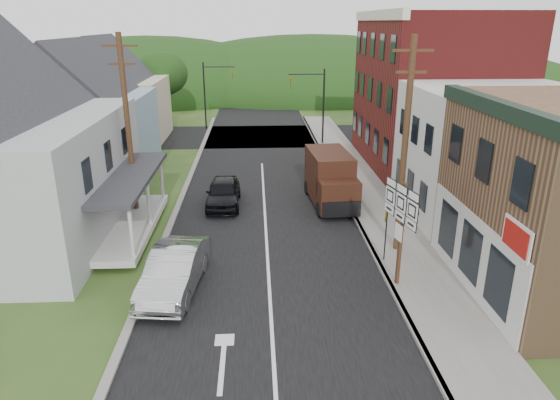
{
  "coord_description": "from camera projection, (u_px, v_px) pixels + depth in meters",
  "views": [
    {
      "loc": [
        -0.43,
        -15.9,
        9.43
      ],
      "look_at": [
        0.59,
        4.24,
        2.2
      ],
      "focal_mm": 32.0,
      "sensor_mm": 36.0,
      "label": 1
    }
  ],
  "objects": [
    {
      "name": "house_blue",
      "position": [
        92.0,
        115.0,
        32.37
      ],
      "size": [
        7.14,
        8.16,
        7.28
      ],
      "color": "#8FABC4",
      "rests_on": "ground"
    },
    {
      "name": "delivery_van",
      "position": [
        331.0,
        179.0,
        26.83
      ],
      "size": [
        2.41,
        5.18,
        2.82
      ],
      "rotation": [
        0.0,
        0.0,
        0.07
      ],
      "color": "black",
      "rests_on": "ground"
    },
    {
      "name": "sidewalk_right",
      "position": [
        378.0,
        212.0,
        25.93
      ],
      "size": [
        2.8,
        55.0,
        0.15
      ],
      "primitive_type": "cube",
      "color": "slate",
      "rests_on": "ground"
    },
    {
      "name": "traffic_signal_left",
      "position": [
        212.0,
        88.0,
        45.35
      ],
      "size": [
        2.87,
        0.2,
        6.0
      ],
      "color": "black",
      "rests_on": "ground"
    },
    {
      "name": "storefront_white",
      "position": [
        493.0,
        154.0,
        24.64
      ],
      "size": [
        8.0,
        7.0,
        6.5
      ],
      "primitive_type": "cube",
      "color": "silver",
      "rests_on": "ground"
    },
    {
      "name": "road",
      "position": [
        264.0,
        203.0,
        27.55
      ],
      "size": [
        9.0,
        90.0,
        0.02
      ],
      "primitive_type": "cube",
      "color": "black",
      "rests_on": "ground"
    },
    {
      "name": "curb_left",
      "position": [
        174.0,
        216.0,
        25.43
      ],
      "size": [
        0.3,
        55.0,
        0.12
      ],
      "primitive_type": "cube",
      "color": "slate",
      "rests_on": "ground"
    },
    {
      "name": "utility_pole_right",
      "position": [
        405.0,
        147.0,
        20.13
      ],
      "size": [
        1.6,
        0.26,
        9.0
      ],
      "color": "#472D19",
      "rests_on": "ground"
    },
    {
      "name": "utility_pole_left",
      "position": [
        128.0,
        128.0,
        23.79
      ],
      "size": [
        1.6,
        0.26,
        9.0
      ],
      "color": "#472D19",
      "rests_on": "ground"
    },
    {
      "name": "traffic_signal_right",
      "position": [
        315.0,
        98.0,
        39.18
      ],
      "size": [
        2.87,
        0.2,
        6.0
      ],
      "color": "black",
      "rests_on": "ground"
    },
    {
      "name": "route_sign_cluster",
      "position": [
        401.0,
        220.0,
        17.9
      ],
      "size": [
        0.58,
        2.22,
        3.96
      ],
      "rotation": [
        0.0,
        0.0,
        0.22
      ],
      "color": "#472D19",
      "rests_on": "sidewalk_right"
    },
    {
      "name": "tree_left_d",
      "position": [
        162.0,
        74.0,
        46.16
      ],
      "size": [
        4.8,
        4.8,
        6.94
      ],
      "color": "#382616",
      "rests_on": "ground"
    },
    {
      "name": "dark_sedan",
      "position": [
        223.0,
        193.0,
        26.84
      ],
      "size": [
        1.78,
        4.36,
        1.48
      ],
      "primitive_type": "imported",
      "rotation": [
        0.0,
        0.0,
        -0.01
      ],
      "color": "black",
      "rests_on": "ground"
    },
    {
      "name": "ground",
      "position": [
        270.0,
        296.0,
        18.15
      ],
      "size": [
        120.0,
        120.0,
        0.0
      ],
      "primitive_type": "plane",
      "color": "#2D4719",
      "rests_on": "ground"
    },
    {
      "name": "storefront_red",
      "position": [
        432.0,
        93.0,
        32.98
      ],
      "size": [
        8.0,
        12.0,
        10.0
      ],
      "primitive_type": "cube",
      "color": "maroon",
      "rests_on": "ground"
    },
    {
      "name": "house_cream",
      "position": [
        119.0,
        96.0,
        40.8
      ],
      "size": [
        7.14,
        8.16,
        7.28
      ],
      "color": "beige",
      "rests_on": "ground"
    },
    {
      "name": "warning_sign",
      "position": [
        386.0,
        227.0,
        20.13
      ],
      "size": [
        0.25,
        0.59,
        2.28
      ],
      "rotation": [
        0.0,
        0.0,
        -0.38
      ],
      "color": "black",
      "rests_on": "sidewalk_right"
    },
    {
      "name": "silver_sedan",
      "position": [
        174.0,
        271.0,
        18.29
      ],
      "size": [
        2.24,
        5.02,
        1.6
      ],
      "primitive_type": "imported",
      "rotation": [
        0.0,
        0.0,
        -0.11
      ],
      "color": "#BBBCC0",
      "rests_on": "ground"
    },
    {
      "name": "cross_road",
      "position": [
        260.0,
        136.0,
        43.53
      ],
      "size": [
        60.0,
        9.0,
        0.02
      ],
      "primitive_type": "cube",
      "color": "black",
      "rests_on": "ground"
    },
    {
      "name": "forested_ridge",
      "position": [
        258.0,
        93.0,
        69.86
      ],
      "size": [
        90.0,
        30.0,
        16.0
      ],
      "primitive_type": "ellipsoid",
      "color": "#1A310E",
      "rests_on": "ground"
    },
    {
      "name": "curb_right",
      "position": [
        353.0,
        213.0,
        25.86
      ],
      "size": [
        0.2,
        55.0,
        0.15
      ],
      "primitive_type": "cube",
      "color": "slate",
      "rests_on": "ground"
    }
  ]
}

